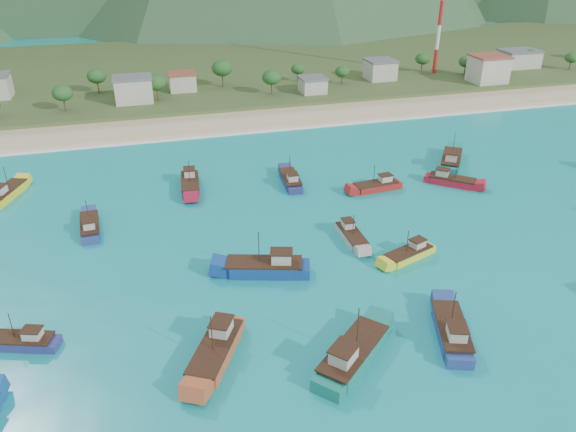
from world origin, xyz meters
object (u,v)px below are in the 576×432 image
object	(u,v)px
boat_22	(7,194)
boat_9	(451,161)
boat_16	(352,356)
boat_3	(22,342)
boat_18	(90,227)
boat_21	(351,236)
radio_tower	(442,0)
boat_4	(291,181)
boat_20	(452,332)
boat_0	(266,268)
boat_7	(190,185)
boat_27	(451,181)
boat_25	(377,187)
boat_5	(216,351)
boat_1	(409,255)

from	to	relation	value
boat_22	boat_9	bearing A→B (deg)	15.57
boat_9	boat_16	bearing A→B (deg)	-95.62
boat_9	boat_16	world-z (taller)	boat_16
boat_3	boat_18	bearing A→B (deg)	4.91
boat_21	radio_tower	bearing A→B (deg)	-124.60
boat_9	boat_21	distance (m)	40.44
boat_4	boat_20	distance (m)	50.92
radio_tower	boat_22	size ratio (longest dim) A/B	4.17
boat_0	boat_7	xyz separation A→B (m)	(-7.16, 33.40, -0.16)
boat_9	boat_27	bearing A→B (deg)	-86.12
boat_16	boat_25	size ratio (longest dim) A/B	1.23
boat_4	boat_21	distance (m)	24.26
boat_0	boat_4	size ratio (longest dim) A/B	1.27
boat_25	boat_9	bearing A→B (deg)	-75.21
boat_7	radio_tower	bearing A→B (deg)	-137.39
boat_25	boat_5	bearing A→B (deg)	130.91
boat_22	boat_27	size ratio (longest dim) A/B	1.16
boat_0	boat_27	distance (m)	47.94
boat_22	boat_18	bearing A→B (deg)	-28.31
boat_7	boat_18	world-z (taller)	boat_7
boat_22	radio_tower	bearing A→B (deg)	47.75
boat_0	boat_18	distance (m)	32.82
radio_tower	boat_21	distance (m)	118.75
boat_18	boat_25	distance (m)	53.25
radio_tower	boat_22	world-z (taller)	radio_tower
boat_1	boat_16	size ratio (longest dim) A/B	0.78
boat_18	boat_27	xyz separation A→B (m)	(68.42, 0.68, 0.02)
boat_20	boat_27	bearing A→B (deg)	79.34
boat_22	boat_27	world-z (taller)	boat_22
radio_tower	boat_20	xyz separation A→B (m)	(-63.69, -121.72, -23.81)
boat_5	boat_18	distance (m)	39.81
boat_9	boat_18	world-z (taller)	boat_9
boat_9	boat_27	size ratio (longest dim) A/B	1.30
boat_7	boat_16	bearing A→B (deg)	108.30
boat_22	boat_3	bearing A→B (deg)	-58.79
boat_21	boat_25	xyz separation A→B (m)	(11.85, 16.85, 0.07)
radio_tower	boat_7	xyz separation A→B (m)	(-89.76, -67.98, -23.84)
radio_tower	boat_16	xyz separation A→B (m)	(-77.31, -122.64, -23.63)
boat_0	boat_16	size ratio (longest dim) A/B	1.07
boat_1	boat_16	bearing A→B (deg)	118.79
boat_16	boat_22	xyz separation A→B (m)	(-46.36, 59.96, -0.26)
boat_16	boat_20	bearing A→B (deg)	51.94
boat_18	boat_9	bearing A→B (deg)	4.44
boat_7	boat_16	distance (m)	56.07
boat_20	boat_16	bearing A→B (deg)	-156.83
boat_0	boat_20	size ratio (longest dim) A/B	1.11
boat_21	boat_16	bearing A→B (deg)	69.36
radio_tower	boat_9	distance (m)	82.35
boat_7	boat_25	size ratio (longest dim) A/B	1.14
boat_5	boat_22	world-z (taller)	boat_5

